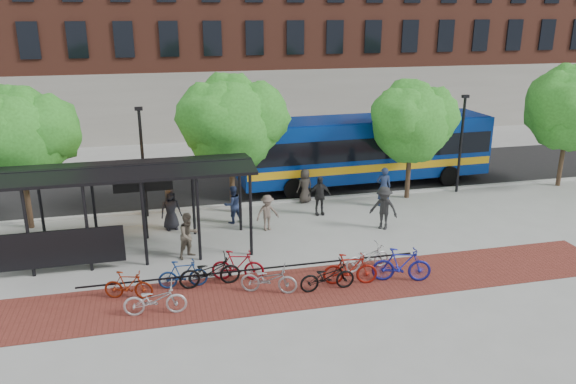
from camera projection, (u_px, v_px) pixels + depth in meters
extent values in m
plane|color=#9E9E99|center=(312.00, 231.00, 24.51)|extent=(160.00, 160.00, 0.00)
cube|color=black|center=(274.00, 180.00, 31.90)|extent=(160.00, 8.00, 0.01)
cube|color=#B7B7B2|center=(290.00, 201.00, 28.19)|extent=(160.00, 0.25, 0.12)
cube|color=maroon|center=(296.00, 288.00, 19.44)|extent=(24.00, 3.00, 0.01)
cube|color=black|center=(254.00, 281.00, 19.98)|extent=(12.00, 0.05, 0.95)
cube|color=brown|center=(343.00, 0.00, 47.68)|extent=(55.00, 14.00, 20.00)
cylinder|color=black|center=(28.00, 234.00, 19.85)|extent=(0.12, 0.12, 3.30)
cylinder|color=black|center=(41.00, 209.00, 22.35)|extent=(0.12, 0.12, 3.30)
cylinder|color=black|center=(87.00, 229.00, 20.29)|extent=(0.12, 0.12, 3.30)
cylinder|color=black|center=(94.00, 205.00, 22.79)|extent=(0.12, 0.12, 3.30)
cylinder|color=black|center=(144.00, 224.00, 20.74)|extent=(0.12, 0.12, 3.30)
cylinder|color=black|center=(144.00, 201.00, 23.23)|extent=(0.12, 0.12, 3.30)
cylinder|color=black|center=(199.00, 220.00, 21.18)|extent=(0.12, 0.12, 3.30)
cylinder|color=black|center=(193.00, 198.00, 23.68)|extent=(0.12, 0.12, 3.30)
cylinder|color=black|center=(251.00, 215.00, 21.62)|extent=(0.12, 0.12, 3.30)
cylinder|color=black|center=(240.00, 194.00, 24.12)|extent=(0.12, 0.12, 3.30)
cube|color=black|center=(60.00, 249.00, 20.23)|extent=(4.50, 0.08, 1.40)
cube|color=black|center=(112.00, 174.00, 20.56)|extent=(10.60, 1.65, 0.29)
cube|color=black|center=(114.00, 165.00, 21.85)|extent=(10.60, 1.65, 0.29)
cube|color=black|center=(116.00, 170.00, 22.63)|extent=(9.00, 0.10, 0.40)
cube|color=black|center=(143.00, 183.00, 23.09)|extent=(2.40, 0.12, 0.70)
cube|color=#FF7200|center=(143.00, 183.00, 23.17)|extent=(2.20, 0.02, 0.55)
cylinder|color=#382619|center=(28.00, 202.00, 24.53)|extent=(0.24, 0.24, 2.38)
sphere|color=#2A701D|center=(19.00, 140.00, 23.67)|extent=(4.00, 4.00, 4.00)
sphere|color=#2A701D|center=(44.00, 131.00, 23.99)|extent=(3.20, 3.20, 3.20)
sphere|color=#2A701D|center=(20.00, 119.00, 23.82)|extent=(2.80, 2.80, 2.80)
cylinder|color=#382619|center=(232.00, 186.00, 26.51)|extent=(0.24, 0.24, 2.52)
sphere|color=#2A701D|center=(230.00, 125.00, 25.60)|extent=(4.20, 4.20, 4.20)
sphere|color=#2A701D|center=(252.00, 117.00, 25.92)|extent=(3.36, 3.36, 3.36)
sphere|color=#2A701D|center=(212.00, 118.00, 25.01)|extent=(3.15, 3.15, 3.15)
sphere|color=#2A701D|center=(231.00, 106.00, 25.74)|extent=(2.94, 2.94, 2.94)
cylinder|color=#382619|center=(408.00, 176.00, 28.54)|extent=(0.24, 0.24, 2.27)
sphere|color=#2A701D|center=(412.00, 125.00, 27.72)|extent=(3.80, 3.80, 3.80)
sphere|color=#2A701D|center=(428.00, 117.00, 28.02)|extent=(3.04, 3.04, 3.04)
sphere|color=#2A701D|center=(400.00, 118.00, 27.15)|extent=(2.85, 2.85, 2.85)
sphere|color=#2A701D|center=(411.00, 107.00, 27.86)|extent=(2.66, 2.66, 2.66)
cylinder|color=#382619|center=(561.00, 164.00, 30.50)|extent=(0.24, 0.24, 2.45)
sphere|color=#2A701D|center=(569.00, 109.00, 29.58)|extent=(4.40, 4.40, 4.40)
sphere|color=#2A701D|center=(560.00, 103.00, 28.99)|extent=(3.30, 3.30, 3.30)
sphere|color=#2A701D|center=(568.00, 93.00, 29.73)|extent=(3.08, 3.08, 3.08)
cylinder|color=black|center=(143.00, 164.00, 25.51)|extent=(0.14, 0.14, 5.00)
cube|color=black|center=(139.00, 109.00, 24.73)|extent=(0.35, 0.20, 0.15)
cylinder|color=black|center=(461.00, 146.00, 29.06)|extent=(0.14, 0.14, 5.00)
cube|color=black|center=(466.00, 96.00, 28.27)|extent=(0.35, 0.20, 0.15)
cube|color=navy|center=(365.00, 147.00, 30.46)|extent=(13.85, 3.41, 3.15)
cube|color=black|center=(365.00, 143.00, 30.38)|extent=(13.58, 3.44, 1.15)
cube|color=#EFAD14|center=(364.00, 161.00, 30.70)|extent=(13.72, 3.46, 0.40)
cube|color=navy|center=(366.00, 120.00, 29.99)|extent=(13.57, 3.10, 0.21)
cylinder|color=black|center=(294.00, 189.00, 28.47)|extent=(1.11, 0.36, 1.10)
cylinder|color=black|center=(279.00, 173.00, 31.20)|extent=(1.11, 0.36, 1.10)
cylinder|color=black|center=(449.00, 176.00, 30.67)|extent=(1.11, 0.36, 1.10)
cylinder|color=black|center=(423.00, 162.00, 33.41)|extent=(1.11, 0.36, 1.10)
imported|color=maroon|center=(128.00, 285.00, 18.61)|extent=(1.72, 0.92, 0.99)
imported|color=#ADADB0|center=(155.00, 299.00, 17.64)|extent=(2.03, 0.85, 1.04)
imported|color=navy|center=(183.00, 274.00, 19.36)|extent=(1.71, 0.53, 1.02)
imported|color=black|center=(210.00, 271.00, 19.45)|extent=(2.17, 0.87, 1.12)
imported|color=maroon|center=(238.00, 266.00, 19.89)|extent=(1.95, 1.02, 1.13)
imported|color=gray|center=(269.00, 279.00, 19.01)|extent=(2.06, 1.30, 1.02)
imported|color=black|center=(327.00, 276.00, 19.19)|extent=(1.97, 0.74, 1.02)
imported|color=maroon|center=(350.00, 269.00, 19.59)|extent=(1.98, 0.88, 1.15)
imported|color=#B1B1B4|center=(367.00, 257.00, 20.73)|extent=(1.95, 1.03, 0.98)
imported|color=navy|center=(402.00, 265.00, 19.79)|extent=(2.17, 1.13, 1.25)
imported|color=black|center=(171.00, 209.00, 24.44)|extent=(1.00, 0.76, 1.85)
imported|color=navy|center=(233.00, 204.00, 25.21)|extent=(1.01, 0.89, 1.74)
imported|color=brown|center=(267.00, 213.00, 24.37)|extent=(1.14, 0.81, 1.61)
imported|color=#242424|center=(319.00, 196.00, 26.20)|extent=(1.10, 0.47, 1.87)
imported|color=#39332D|center=(305.00, 186.00, 27.91)|extent=(0.97, 0.78, 1.71)
imported|color=#202D4C|center=(384.00, 187.00, 27.35)|extent=(0.81, 0.63, 1.96)
imported|color=brown|center=(189.00, 235.00, 21.65)|extent=(1.12, 1.06, 1.82)
imported|color=black|center=(384.00, 208.00, 24.48)|extent=(1.41, 1.36, 1.93)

